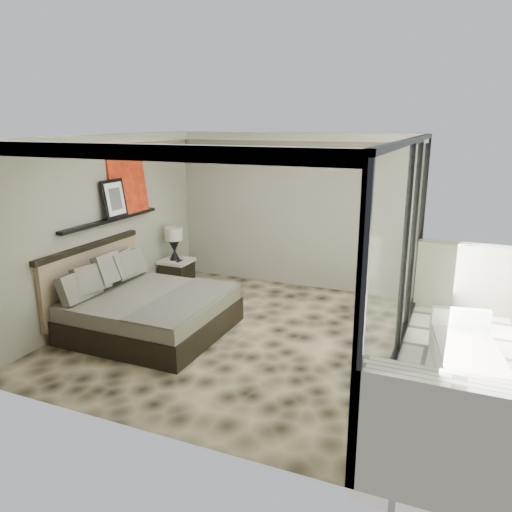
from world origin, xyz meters
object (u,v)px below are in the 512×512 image
at_px(lounger, 467,358).
at_px(nightstand, 177,272).
at_px(table_lamp, 174,239).
at_px(bed, 145,308).

bearing_deg(lounger, nightstand, 153.55).
relative_size(nightstand, table_lamp, 0.89).
bearing_deg(nightstand, table_lamp, -100.04).
bearing_deg(nightstand, bed, -51.54).
xyz_separation_m(nightstand, table_lamp, (-0.02, -0.03, 0.64)).
bearing_deg(table_lamp, lounger, -15.66).
relative_size(nightstand, lounger, 0.33).
relative_size(bed, table_lamp, 3.50).
height_order(nightstand, lounger, lounger).
distance_m(bed, nightstand, 2.06).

